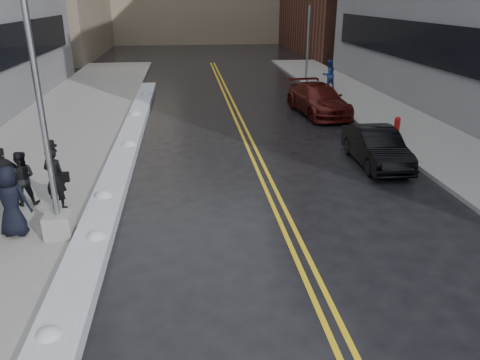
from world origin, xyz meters
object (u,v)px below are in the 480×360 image
object	(u,v)px
lamppost	(46,144)
car_maroon	(318,99)
fire_hydrant	(397,124)
pedestrian_c	(11,202)
traffic_signal	(308,32)
pedestrian_fedora	(55,178)
pedestrian_d	(5,175)
car_black	(376,147)
pedestrian_east	(329,75)
pedestrian_b	(22,178)

from	to	relation	value
lamppost	car_maroon	xyz separation A→B (m)	(10.02, 12.46, -1.78)
fire_hydrant	pedestrian_c	distance (m)	15.52
traffic_signal	pedestrian_fedora	size ratio (longest dim) A/B	3.30
traffic_signal	pedestrian_d	xyz separation A→B (m)	(-13.78, -19.67, -2.43)
car_maroon	pedestrian_fedora	bearing A→B (deg)	-140.16
fire_hydrant	pedestrian_fedora	world-z (taller)	pedestrian_fedora
lamppost	car_black	distance (m)	11.17
fire_hydrant	traffic_signal	distance (m)	14.30
pedestrian_d	pedestrian_c	bearing A→B (deg)	104.17
pedestrian_east	car_maroon	xyz separation A→B (m)	(-2.23, -5.70, -0.33)
traffic_signal	pedestrian_b	size ratio (longest dim) A/B	3.78
lamppost	pedestrian_c	distance (m)	1.86
pedestrian_b	traffic_signal	bearing A→B (deg)	-130.01
lamppost	pedestrian_east	size ratio (longest dim) A/B	4.06
pedestrian_c	pedestrian_east	world-z (taller)	pedestrian_east
lamppost	pedestrian_b	bearing A→B (deg)	124.70
lamppost	pedestrian_d	size ratio (longest dim) A/B	4.66
fire_hydrant	pedestrian_c	bearing A→B (deg)	-149.78
pedestrian_b	pedestrian_c	xyz separation A→B (m)	(0.34, -1.89, 0.11)
pedestrian_b	fire_hydrant	bearing A→B (deg)	-163.10
pedestrian_fedora	car_black	xyz separation A→B (m)	(10.41, 2.93, -0.39)
lamppost	pedestrian_fedora	size ratio (longest dim) A/B	4.20
car_maroon	pedestrian_c	bearing A→B (deg)	-138.26
fire_hydrant	car_maroon	xyz separation A→B (m)	(-2.28, 4.46, 0.21)
lamppost	pedestrian_east	bearing A→B (deg)	55.99
pedestrian_fedora	pedestrian_east	distance (m)	20.77
pedestrian_b	car_black	distance (m)	11.72
pedestrian_east	pedestrian_d	bearing A→B (deg)	27.64
fire_hydrant	pedestrian_b	bearing A→B (deg)	-156.71
pedestrian_fedora	pedestrian_c	distance (m)	1.64
pedestrian_fedora	pedestrian_b	distance (m)	1.10
lamppost	traffic_signal	world-z (taller)	lamppost
pedestrian_fedora	car_black	distance (m)	10.83
lamppost	pedestrian_c	xyz separation A→B (m)	(-1.10, 0.19, -1.48)
pedestrian_b	car_black	xyz separation A→B (m)	(11.44, 2.54, -0.28)
pedestrian_c	car_black	bearing A→B (deg)	-151.57
pedestrian_fedora	lamppost	bearing A→B (deg)	128.10
fire_hydrant	pedestrian_fedora	bearing A→B (deg)	-153.61
lamppost	pedestrian_c	bearing A→B (deg)	170.03
fire_hydrant	car_maroon	bearing A→B (deg)	117.13
car_black	pedestrian_fedora	bearing A→B (deg)	-163.11
car_maroon	fire_hydrant	bearing A→B (deg)	-68.92
fire_hydrant	pedestrian_fedora	size ratio (longest dim) A/B	0.40
pedestrian_d	pedestrian_b	bearing A→B (deg)	147.11
lamppost	pedestrian_east	xyz separation A→B (m)	(12.25, 18.15, -1.44)
car_black	fire_hydrant	bearing A→B (deg)	56.84
car_maroon	pedestrian_b	bearing A→B (deg)	-143.91
traffic_signal	pedestrian_fedora	world-z (taller)	traffic_signal
lamppost	car_maroon	bearing A→B (deg)	51.19
pedestrian_d	lamppost	bearing A→B (deg)	122.21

